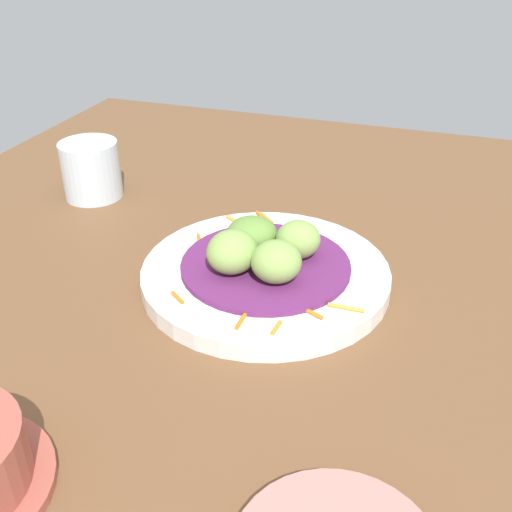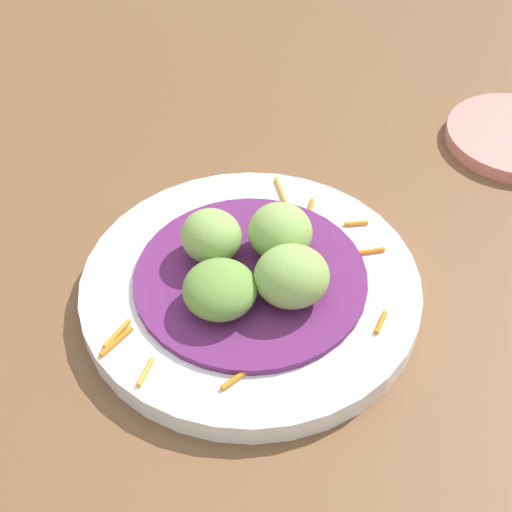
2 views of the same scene
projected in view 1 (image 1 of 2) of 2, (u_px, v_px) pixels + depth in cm
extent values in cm
cube|color=brown|center=(287.00, 286.00, 67.19)|extent=(110.00, 110.00, 2.00)
cylinder|color=white|center=(265.00, 275.00, 65.46)|extent=(26.66, 26.66, 1.93)
cylinder|color=#60235B|center=(266.00, 265.00, 64.81)|extent=(18.18, 18.18, 0.59)
cylinder|color=orange|center=(262.00, 217.00, 74.72)|extent=(2.35, 2.64, 0.40)
cylinder|color=orange|center=(267.00, 219.00, 74.44)|extent=(2.38, 2.25, 0.40)
cylinder|color=orange|center=(276.00, 328.00, 55.54)|extent=(0.60, 2.03, 0.40)
cylinder|color=orange|center=(233.00, 220.00, 74.16)|extent=(2.24, 1.54, 0.40)
cylinder|color=orange|center=(315.00, 314.00, 57.34)|extent=(1.85, 1.12, 0.40)
cylinder|color=orange|center=(177.00, 297.00, 59.75)|extent=(1.93, 1.59, 0.40)
cylinder|color=orange|center=(199.00, 240.00, 69.81)|extent=(1.53, 2.33, 0.40)
cylinder|color=orange|center=(242.00, 320.00, 56.61)|extent=(0.46, 2.86, 0.40)
cylinder|color=orange|center=(346.00, 308.00, 58.25)|extent=(3.54, 0.42, 0.40)
ellipsoid|color=#84A851|center=(281.00, 262.00, 60.57)|extent=(6.09, 5.97, 4.31)
ellipsoid|color=#84A851|center=(298.00, 239.00, 64.88)|extent=(6.70, 6.67, 4.07)
ellipsoid|color=olive|center=(252.00, 233.00, 66.78)|extent=(5.82, 5.75, 3.43)
ellipsoid|color=#84A851|center=(232.00, 252.00, 62.28)|extent=(6.13, 6.42, 4.43)
cylinder|color=silver|center=(91.00, 170.00, 83.18)|extent=(7.92, 7.92, 7.82)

